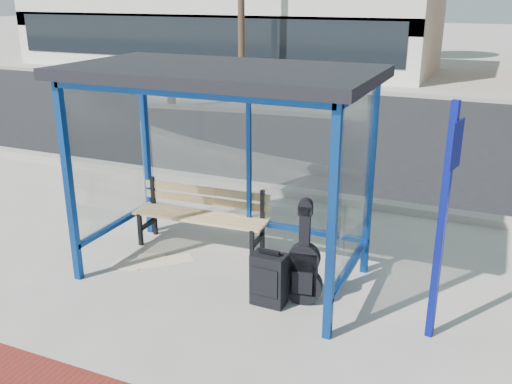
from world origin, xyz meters
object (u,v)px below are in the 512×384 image
at_px(bench, 202,213).
at_px(guitar_bag, 304,268).
at_px(suitcase, 269,279).
at_px(backpack, 275,287).

distance_m(bench, guitar_bag, 1.88).
xyz_separation_m(guitar_bag, suitcase, (-0.33, -0.17, -0.12)).
relative_size(bench, guitar_bag, 1.59).
distance_m(bench, backpack, 1.70).
height_order(guitar_bag, suitcase, guitar_bag).
xyz_separation_m(bench, suitcase, (1.35, -1.01, -0.18)).
bearing_deg(guitar_bag, suitcase, -162.67).
bearing_deg(suitcase, backpack, 63.46).
distance_m(guitar_bag, suitcase, 0.38).
xyz_separation_m(guitar_bag, backpack, (-0.29, -0.09, -0.24)).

